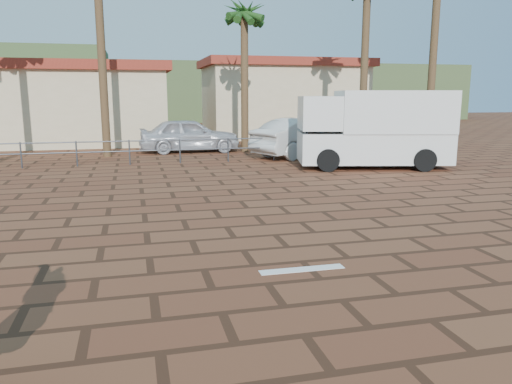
{
  "coord_description": "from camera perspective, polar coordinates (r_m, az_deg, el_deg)",
  "views": [
    {
      "loc": [
        -1.85,
        -8.43,
        2.77
      ],
      "look_at": [
        0.56,
        1.32,
        0.8
      ],
      "focal_mm": 35.0,
      "sensor_mm": 36.0,
      "label": 1
    }
  ],
  "objects": [
    {
      "name": "car_white",
      "position": [
        22.83,
        5.72,
        6.24
      ],
      "size": [
        5.52,
        3.84,
        1.72
      ],
      "primitive_type": "imported",
      "rotation": [
        0.0,
        0.0,
        2.0
      ],
      "color": "silver",
      "rests_on": "ground"
    },
    {
      "name": "campervan",
      "position": [
        19.71,
        13.39,
        7.19
      ],
      "size": [
        6.0,
        3.57,
        2.91
      ],
      "rotation": [
        0.0,
        0.0,
        -0.23
      ],
      "color": "silver",
      "rests_on": "ground"
    },
    {
      "name": "ground",
      "position": [
        9.06,
        -1.44,
        -6.7
      ],
      "size": [
        120.0,
        120.0,
        0.0
      ],
      "primitive_type": "plane",
      "color": "brown",
      "rests_on": "ground"
    },
    {
      "name": "hill_front",
      "position": [
        58.46,
        -12.3,
        11.07
      ],
      "size": [
        70.0,
        18.0,
        6.0
      ],
      "primitive_type": "cube",
      "color": "#384C28",
      "rests_on": "ground"
    },
    {
      "name": "building_east",
      "position": [
        33.89,
        3.07,
        10.68
      ],
      "size": [
        10.6,
        6.6,
        5.0
      ],
      "color": "beige",
      "rests_on": "ground"
    },
    {
      "name": "guardrail",
      "position": [
        20.62,
        -8.7,
        5.15
      ],
      "size": [
        24.06,
        0.06,
        1.0
      ],
      "color": "#47494F",
      "rests_on": "ground"
    },
    {
      "name": "building_west",
      "position": [
        30.72,
        -21.95,
        9.39
      ],
      "size": [
        12.6,
        7.6,
        4.5
      ],
      "color": "beige",
      "rests_on": "ground"
    },
    {
      "name": "palm_center",
      "position": [
        24.78,
        -1.34,
        19.42
      ],
      "size": [
        2.4,
        2.4,
        7.75
      ],
      "color": "brown",
      "rests_on": "ground"
    },
    {
      "name": "street_sign",
      "position": [
        22.9,
        20.3,
        7.32
      ],
      "size": [
        0.44,
        0.06,
        2.19
      ],
      "rotation": [
        0.0,
        0.0,
        0.02
      ],
      "color": "gray",
      "rests_on": "ground"
    },
    {
      "name": "car_silver",
      "position": [
        24.66,
        -7.61,
        6.47
      ],
      "size": [
        4.85,
        1.97,
        1.65
      ],
      "primitive_type": "imported",
      "rotation": [
        0.0,
        0.0,
        1.57
      ],
      "color": "#B0B1B8",
      "rests_on": "ground"
    },
    {
      "name": "paint_stripe",
      "position": [
        8.15,
        5.28,
        -8.8
      ],
      "size": [
        1.4,
        0.22,
        0.01
      ],
      "primitive_type": "cube",
      "color": "white",
      "rests_on": "ground"
    }
  ]
}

